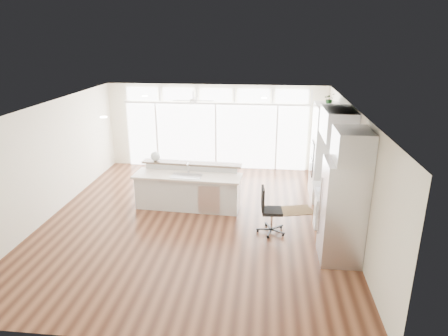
# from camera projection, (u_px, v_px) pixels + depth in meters

# --- Properties ---
(floor) EXTENTS (7.00, 8.00, 0.02)m
(floor) POSITION_uv_depth(u_px,v_px,m) (195.00, 220.00, 9.51)
(floor) COLOR #422214
(floor) RESTS_ON ground
(ceiling) EXTENTS (7.00, 8.00, 0.02)m
(ceiling) POSITION_uv_depth(u_px,v_px,m) (192.00, 107.00, 8.64)
(ceiling) COLOR white
(ceiling) RESTS_ON wall_back
(wall_back) EXTENTS (7.00, 0.04, 2.70)m
(wall_back) POSITION_uv_depth(u_px,v_px,m) (216.00, 127.00, 12.84)
(wall_back) COLOR white
(wall_back) RESTS_ON floor
(wall_front) EXTENTS (7.00, 0.04, 2.70)m
(wall_front) POSITION_uv_depth(u_px,v_px,m) (140.00, 261.00, 5.31)
(wall_front) COLOR white
(wall_front) RESTS_ON floor
(wall_left) EXTENTS (0.04, 8.00, 2.70)m
(wall_left) POSITION_uv_depth(u_px,v_px,m) (48.00, 161.00, 9.43)
(wall_left) COLOR white
(wall_left) RESTS_ON floor
(wall_right) EXTENTS (0.04, 8.00, 2.70)m
(wall_right) POSITION_uv_depth(u_px,v_px,m) (352.00, 172.00, 8.71)
(wall_right) COLOR white
(wall_right) RESTS_ON floor
(glass_wall) EXTENTS (5.80, 0.06, 2.08)m
(glass_wall) POSITION_uv_depth(u_px,v_px,m) (216.00, 136.00, 12.88)
(glass_wall) COLOR white
(glass_wall) RESTS_ON wall_back
(transom_row) EXTENTS (5.90, 0.06, 0.40)m
(transom_row) POSITION_uv_depth(u_px,v_px,m) (216.00, 95.00, 12.45)
(transom_row) COLOR white
(transom_row) RESTS_ON wall_back
(desk_window) EXTENTS (0.04, 0.85, 0.85)m
(desk_window) POSITION_uv_depth(u_px,v_px,m) (348.00, 159.00, 8.94)
(desk_window) COLOR white
(desk_window) RESTS_ON wall_right
(ceiling_fan) EXTENTS (1.16, 1.16, 0.32)m
(ceiling_fan) POSITION_uv_depth(u_px,v_px,m) (193.00, 97.00, 11.40)
(ceiling_fan) COLOR white
(ceiling_fan) RESTS_ON ceiling
(recessed_lights) EXTENTS (3.40, 3.00, 0.02)m
(recessed_lights) POSITION_uv_depth(u_px,v_px,m) (194.00, 106.00, 8.83)
(recessed_lights) COLOR white
(recessed_lights) RESTS_ON ceiling
(oven_cabinet) EXTENTS (0.64, 1.20, 2.50)m
(oven_cabinet) POSITION_uv_depth(u_px,v_px,m) (325.00, 152.00, 10.47)
(oven_cabinet) COLOR silver
(oven_cabinet) RESTS_ON floor
(desk_nook) EXTENTS (0.72, 1.30, 0.76)m
(desk_nook) POSITION_uv_depth(u_px,v_px,m) (329.00, 206.00, 9.35)
(desk_nook) COLOR silver
(desk_nook) RESTS_ON floor
(upper_cabinets) EXTENTS (0.64, 1.30, 0.64)m
(upper_cabinets) POSITION_uv_depth(u_px,v_px,m) (338.00, 123.00, 8.71)
(upper_cabinets) COLOR silver
(upper_cabinets) RESTS_ON wall_right
(refrigerator) EXTENTS (0.76, 0.90, 2.00)m
(refrigerator) POSITION_uv_depth(u_px,v_px,m) (342.00, 211.00, 7.60)
(refrigerator) COLOR silver
(refrigerator) RESTS_ON floor
(fridge_cabinet) EXTENTS (0.64, 0.90, 0.60)m
(fridge_cabinet) POSITION_uv_depth(u_px,v_px,m) (353.00, 146.00, 7.17)
(fridge_cabinet) COLOR silver
(fridge_cabinet) RESTS_ON wall_right
(framed_photos) EXTENTS (0.06, 0.22, 0.80)m
(framed_photos) POSITION_uv_depth(u_px,v_px,m) (343.00, 157.00, 9.57)
(framed_photos) COLOR black
(framed_photos) RESTS_ON wall_right
(kitchen_island) EXTENTS (2.75, 1.17, 1.07)m
(kitchen_island) POSITION_uv_depth(u_px,v_px,m) (188.00, 188.00, 10.01)
(kitchen_island) COLOR silver
(kitchen_island) RESTS_ON floor
(rug) EXTENTS (0.92, 0.76, 0.01)m
(rug) POSITION_uv_depth(u_px,v_px,m) (296.00, 210.00, 10.01)
(rug) COLOR #32200F
(rug) RESTS_ON floor
(office_chair) EXTENTS (0.59, 0.55, 1.06)m
(office_chair) POSITION_uv_depth(u_px,v_px,m) (272.00, 211.00, 8.74)
(office_chair) COLOR black
(office_chair) RESTS_ON floor
(fishbowl) EXTENTS (0.26, 0.26, 0.25)m
(fishbowl) POSITION_uv_depth(u_px,v_px,m) (155.00, 156.00, 10.32)
(fishbowl) COLOR silver
(fishbowl) RESTS_ON kitchen_island
(monitor) EXTENTS (0.13, 0.48, 0.40)m
(monitor) POSITION_uv_depth(u_px,v_px,m) (327.00, 183.00, 9.17)
(monitor) COLOR black
(monitor) RESTS_ON desk_nook
(keyboard) EXTENTS (0.14, 0.34, 0.02)m
(keyboard) POSITION_uv_depth(u_px,v_px,m) (319.00, 190.00, 9.25)
(keyboard) COLOR white
(keyboard) RESTS_ON desk_nook
(potted_plant) EXTENTS (0.29, 0.31, 0.23)m
(potted_plant) POSITION_uv_depth(u_px,v_px,m) (330.00, 100.00, 10.03)
(potted_plant) COLOR #214E22
(potted_plant) RESTS_ON oven_cabinet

